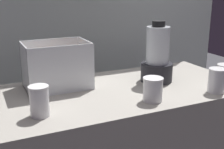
% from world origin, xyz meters
% --- Properties ---
extents(back_wall_unit, '(2.60, 0.24, 2.50)m').
position_xyz_m(back_wall_unit, '(-0.00, 0.77, 1.26)').
color(back_wall_unit, silver).
rests_on(back_wall_unit, ground_plane).
extents(carrot_display_bin, '(0.32, 0.22, 0.23)m').
position_xyz_m(carrot_display_bin, '(-0.24, 0.16, 0.97)').
color(carrot_display_bin, white).
rests_on(carrot_display_bin, counter).
extents(blender_pitcher, '(0.17, 0.17, 0.32)m').
position_xyz_m(blender_pitcher, '(0.28, 0.03, 1.03)').
color(blender_pitcher, black).
rests_on(blender_pitcher, counter).
extents(juice_cup_orange_far_left, '(0.08, 0.08, 0.13)m').
position_xyz_m(juice_cup_orange_far_left, '(-0.39, -0.16, 0.95)').
color(juice_cup_orange_far_left, white).
rests_on(juice_cup_orange_far_left, counter).
extents(juice_cup_carrot_left, '(0.09, 0.09, 0.11)m').
position_xyz_m(juice_cup_carrot_left, '(0.10, -0.21, 0.95)').
color(juice_cup_carrot_left, white).
rests_on(juice_cup_carrot_left, counter).
extents(juice_cup_carrot_middle, '(0.08, 0.08, 0.12)m').
position_xyz_m(juice_cup_carrot_middle, '(0.44, -0.24, 0.95)').
color(juice_cup_carrot_middle, white).
rests_on(juice_cup_carrot_middle, counter).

